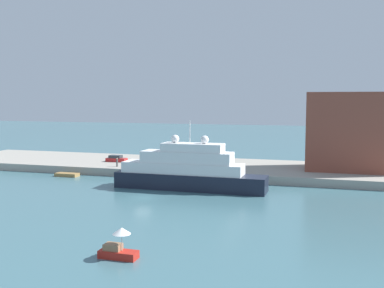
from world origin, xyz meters
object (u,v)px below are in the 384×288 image
at_px(work_barge, 67,175).
at_px(person_figure, 117,163).
at_px(parked_car, 116,159).
at_px(mooring_bollard, 209,170).
at_px(harbor_building, 353,131).
at_px(large_yacht, 188,171).
at_px(small_motorboat, 118,247).

xyz_separation_m(work_barge, person_figure, (8.12, 5.19, 2.00)).
distance_m(parked_car, mooring_bollard, 24.43).
xyz_separation_m(work_barge, parked_car, (4.71, 11.72, 1.79)).
distance_m(work_barge, harbor_building, 55.11).
height_order(large_yacht, person_figure, large_yacht).
height_order(small_motorboat, work_barge, small_motorboat).
bearing_deg(harbor_building, large_yacht, -143.49).
xyz_separation_m(harbor_building, parked_car, (-47.84, -2.50, -6.73)).
height_order(parked_car, person_figure, person_figure).
height_order(work_barge, harbor_building, harbor_building).
xyz_separation_m(large_yacht, parked_car, (-21.43, 17.04, -0.96)).
xyz_separation_m(parked_car, person_figure, (3.41, -6.53, 0.21)).
distance_m(large_yacht, small_motorboat, 33.45).
bearing_deg(person_figure, work_barge, -147.43).
distance_m(small_motorboat, work_barge, 48.68).
relative_size(parked_car, person_figure, 2.56).
bearing_deg(small_motorboat, mooring_bollard, 92.94).
relative_size(small_motorboat, mooring_bollard, 4.40).
bearing_deg(work_barge, mooring_bollard, 6.66).
bearing_deg(parked_car, large_yacht, -38.48).
xyz_separation_m(large_yacht, small_motorboat, (3.61, -33.19, -1.97)).
relative_size(large_yacht, harbor_building, 1.51).
relative_size(large_yacht, small_motorboat, 6.89).
bearing_deg(mooring_bollard, person_figure, 174.25).
relative_size(person_figure, mooring_bollard, 2.06).
xyz_separation_m(harbor_building, mooring_bollard, (-24.94, -11.00, -6.90)).
xyz_separation_m(work_barge, mooring_bollard, (27.62, 3.23, 1.62)).
distance_m(work_barge, mooring_bollard, 27.85).
relative_size(work_barge, mooring_bollard, 5.42).
distance_m(small_motorboat, harbor_building, 57.97).
bearing_deg(parked_car, small_motorboat, -63.50).
bearing_deg(harbor_building, mooring_bollard, -156.20).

